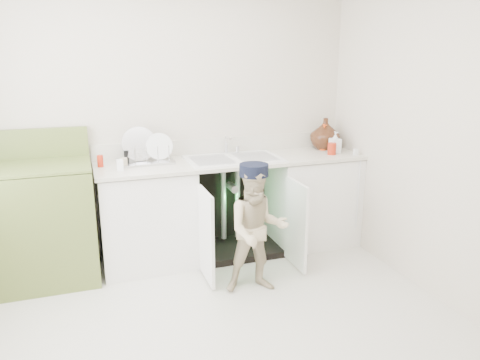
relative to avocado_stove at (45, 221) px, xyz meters
The scene contains 5 objects.
ground 1.68m from the avocado_stove, 47.60° to the right, with size 3.50×3.50×0.00m, color beige.
room_shell 1.77m from the avocado_stove, 47.60° to the right, with size 6.00×5.50×1.26m.
counter_run 1.66m from the avocado_stove, ahead, with size 2.44×1.02×1.21m.
avocado_stove is the anchor object (origin of this frame).
repair_worker 1.73m from the avocado_stove, 25.47° to the right, with size 0.55×0.66×1.03m.
Camera 1 is at (-0.74, -2.72, 1.84)m, focal length 35.00 mm.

